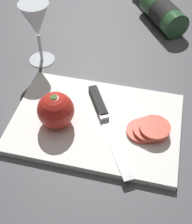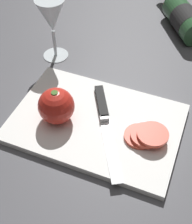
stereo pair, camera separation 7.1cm
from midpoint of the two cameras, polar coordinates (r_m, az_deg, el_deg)
ground_plane at (r=0.76m, az=-1.83°, el=-0.71°), size 3.00×3.00×0.00m
cutting_board at (r=0.74m, az=2.75°, el=-2.14°), size 0.39×0.27×0.02m
wine_bottle at (r=1.08m, az=17.62°, el=16.04°), size 0.21×0.28×0.08m
wine_glass at (r=0.87m, az=-5.76°, el=16.63°), size 0.08×0.08×0.18m
whole_tomato at (r=0.71m, az=-4.45°, el=0.96°), size 0.08×0.08×0.09m
knife at (r=0.74m, az=4.09°, el=-0.09°), size 0.15×0.25×0.01m
tomato_slice_stack_near at (r=0.70m, az=12.01°, el=-4.35°), size 0.10×0.07×0.02m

